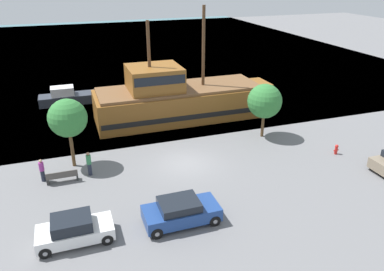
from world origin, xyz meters
The scene contains 12 objects.
ground_plane centered at (0.00, 0.00, 0.00)m, with size 160.00×160.00×0.00m, color slate.
water_surface centered at (0.00, 44.00, 0.00)m, with size 80.00×80.00×0.00m, color teal.
pirate_ship centered at (2.14, 8.88, 1.86)m, with size 16.63×5.29×10.01m.
moored_boat_dockside centered at (-7.55, 16.60, 0.67)m, with size 5.65×2.00×1.79m.
parked_car_curb_front centered at (-7.97, -6.12, 0.71)m, with size 3.81×1.81×1.47m.
parked_car_curb_rear centered at (-2.39, -6.40, 0.72)m, with size 4.14×2.00×1.43m.
fire_hydrant centered at (11.21, -2.24, 0.41)m, with size 0.42×0.25×0.76m.
bench_promenade_east centered at (-8.44, 0.17, 0.45)m, with size 1.98×0.45×0.85m.
pedestrian_walking_near centered at (-9.63, 0.79, 0.80)m, with size 0.32×0.32×1.58m.
pedestrian_walking_far centered at (-6.65, 0.60, 0.87)m, with size 0.32×0.32×1.72m.
tree_row_east centered at (-7.60, 2.32, 3.62)m, with size 2.62×2.62×4.95m.
tree_row_mideast centered at (7.52, 2.50, 3.08)m, with size 2.78×2.78×4.48m.
Camera 1 is at (-7.35, -22.60, 12.82)m, focal length 35.00 mm.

